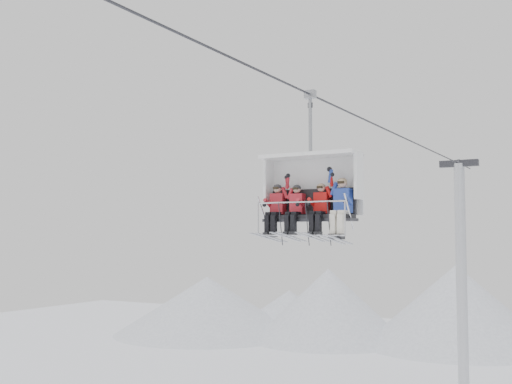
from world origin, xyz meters
The scene contains 8 objects.
ridgeline centered at (-1.58, 42.05, 2.84)m, with size 72.00×21.00×7.00m.
lift_tower_right centered at (0.00, 22.00, 5.78)m, with size 2.00×1.80×13.48m.
haul_cable centered at (0.00, 0.00, 13.30)m, with size 0.06×0.06×50.00m, color #303136.
chairlift_carrier centered at (0.00, 3.16, 10.75)m, with size 2.73×1.17×3.98m.
skier_far_left centered at (-0.96, 2.84, 10.20)m, with size 0.39×1.69×1.58m.
skier_center_left centered at (-0.37, 2.83, 10.18)m, with size 0.38×1.69×1.52m.
skier_center_right centered at (0.35, 2.83, 10.18)m, with size 0.38×1.69×1.54m.
skier_far_right centered at (0.95, 2.85, 10.24)m, with size 0.44×1.69×1.72m.
Camera 1 is at (7.18, -12.76, 9.41)m, focal length 45.00 mm.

